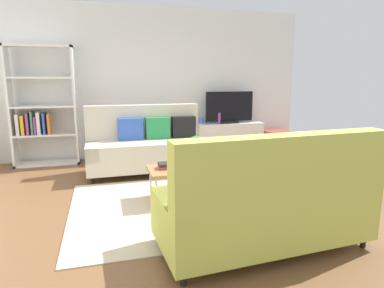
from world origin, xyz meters
name	(u,v)px	position (x,y,z in m)	size (l,w,h in m)	color
ground_plane	(181,202)	(0.00, 0.00, 0.00)	(7.68, 7.68, 0.00)	brown
wall_far	(147,83)	(0.00, 2.80, 1.45)	(6.40, 0.12, 2.90)	white
area_rug	(192,204)	(0.12, -0.10, 0.01)	(2.90, 2.20, 0.01)	beige
couch_beige	(146,145)	(-0.22, 1.52, 0.45)	(1.91, 0.87, 1.10)	beige
couch_green	(266,203)	(0.46, -1.32, 0.44)	(1.95, 0.96, 1.10)	#C1CC51
coffee_table	(192,169)	(0.17, 0.10, 0.39)	(1.10, 0.56, 0.42)	#9E7042
tv_console	(228,138)	(1.61, 2.46, 0.32)	(1.40, 0.44, 0.64)	silver
tv	(229,108)	(1.61, 2.44, 0.95)	(1.00, 0.20, 0.64)	black
bookshelf	(41,110)	(-1.93, 2.48, 0.98)	(1.10, 0.36, 2.10)	white
storage_trunk	(278,141)	(2.71, 2.36, 0.22)	(0.52, 0.40, 0.44)	#B2382D
potted_plant	(197,149)	(0.26, 0.16, 0.65)	(0.31, 0.31, 0.39)	brown
table_book_0	(168,167)	(-0.12, 0.14, 0.44)	(0.24, 0.18, 0.03)	red
table_book_1	(168,164)	(-0.12, 0.14, 0.47)	(0.24, 0.18, 0.04)	#262626
vase_0	(201,120)	(1.03, 2.51, 0.71)	(0.10, 0.10, 0.13)	#4C72B2
vase_1	(209,118)	(1.19, 2.51, 0.74)	(0.14, 0.14, 0.20)	#4C72B2
bottle_0	(219,118)	(1.39, 2.42, 0.75)	(0.06, 0.06, 0.22)	purple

